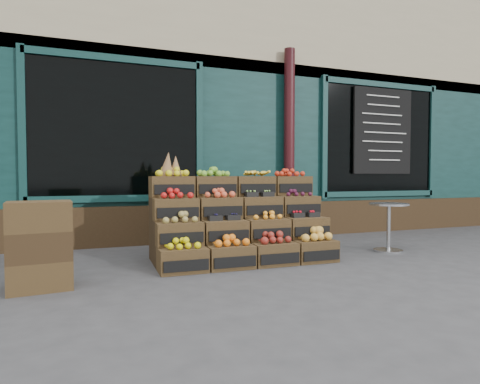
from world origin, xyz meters
name	(u,v)px	position (x,y,z in m)	size (l,w,h in m)	color
ground	(278,269)	(0.00, 0.00, 0.00)	(60.00, 60.00, 0.00)	#3E3E40
shop_facade	(181,118)	(0.00, 5.11, 2.40)	(12.00, 6.24, 4.80)	#0F3330
crate_display	(239,226)	(-0.23, 0.68, 0.42)	(2.18, 1.09, 1.35)	#44311A
spare_crates	(40,246)	(-2.43, 0.03, 0.41)	(0.58, 0.43, 0.82)	#44311A
bistro_table	(389,221)	(1.90, 0.41, 0.42)	(0.54, 0.54, 0.68)	#B4B5BB
shopkeeper	(127,180)	(-1.41, 2.93, 0.99)	(0.72, 0.47, 1.98)	#164F28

